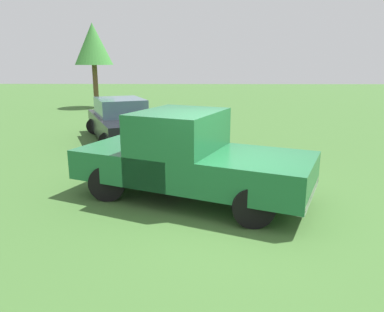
% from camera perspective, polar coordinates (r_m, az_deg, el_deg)
% --- Properties ---
extents(ground_plane, '(80.00, 80.00, 0.00)m').
position_cam_1_polar(ground_plane, '(7.02, 5.16, -8.68)').
color(ground_plane, '#3D662D').
extents(pickup_truck, '(5.07, 3.63, 1.79)m').
position_cam_1_polar(pickup_truck, '(7.47, -0.85, 0.21)').
color(pickup_truck, black).
rests_on(pickup_truck, ground_plane).
extents(sedan_near, '(3.44, 4.97, 1.46)m').
position_cam_1_polar(sedan_near, '(13.47, -10.76, 5.26)').
color(sedan_near, black).
rests_on(sedan_near, ground_plane).
extents(tree_back_left, '(2.22, 2.22, 4.91)m').
position_cam_1_polar(tree_back_left, '(23.36, -14.96, 16.20)').
color(tree_back_left, brown).
rests_on(tree_back_left, ground_plane).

